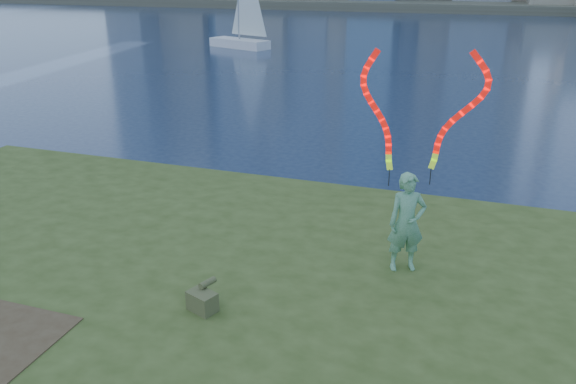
% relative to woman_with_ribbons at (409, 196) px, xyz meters
% --- Properties ---
extents(ground, '(320.00, 320.00, 0.00)m').
position_rel_woman_with_ribbons_xyz_m(ground, '(-3.85, -1.50, -2.19)').
color(ground, '#1A2842').
rests_on(ground, ground).
extents(grassy_knoll, '(20.00, 18.00, 0.80)m').
position_rel_woman_with_ribbons_xyz_m(grassy_knoll, '(-3.85, -3.79, -1.85)').
color(grassy_knoll, '#374619').
rests_on(grassy_knoll, ground).
extents(far_shore, '(320.00, 40.00, 1.20)m').
position_rel_woman_with_ribbons_xyz_m(far_shore, '(-3.85, 93.50, -1.59)').
color(far_shore, '#504A3A').
rests_on(far_shore, ground).
extents(woman_with_ribbons, '(1.96, 0.89, 4.17)m').
position_rel_woman_with_ribbons_xyz_m(woman_with_ribbons, '(0.00, 0.00, 0.00)').
color(woman_with_ribbons, '#1D7434').
rests_on(woman_with_ribbons, grassy_knoll).
extents(canvas_bag, '(0.53, 0.60, 0.43)m').
position_rel_woman_with_ribbons_xyz_m(canvas_bag, '(-2.81, -2.37, -1.22)').
color(canvas_bag, '#454423').
rests_on(canvas_bag, grassy_knoll).
extents(sailboat, '(5.37, 3.36, 8.24)m').
position_rel_woman_with_ribbons_xyz_m(sailboat, '(-16.84, 32.34, -0.78)').
color(sailboat, white).
rests_on(sailboat, ground).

